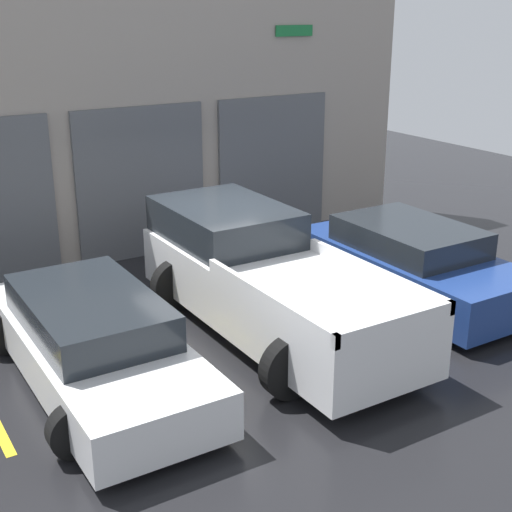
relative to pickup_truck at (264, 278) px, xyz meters
name	(u,v)px	position (x,y,z in m)	size (l,w,h in m)	color
ground_plane	(228,302)	(0.00, 1.13, -0.81)	(28.00, 28.00, 0.00)	black
shophouse_building	(141,116)	(-0.01, 4.42, 1.88)	(12.05, 0.68, 5.49)	#9E9389
pickup_truck	(264,278)	(0.00, 0.00, 0.00)	(2.46, 5.32, 1.69)	white
sedan_white	(94,341)	(-2.77, -0.25, -0.23)	(2.14, 4.69, 1.21)	white
sedan_side	(411,263)	(2.77, -0.25, -0.20)	(2.23, 4.22, 1.27)	navy
parking_stripe_left	(192,356)	(-1.39, -0.28, -0.80)	(0.12, 2.20, 0.01)	gold
parking_stripe_centre	(345,314)	(1.39, -0.28, -0.80)	(0.12, 2.20, 0.01)	gold
parking_stripe_right	(466,281)	(4.16, -0.28, -0.80)	(0.12, 2.20, 0.01)	gold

